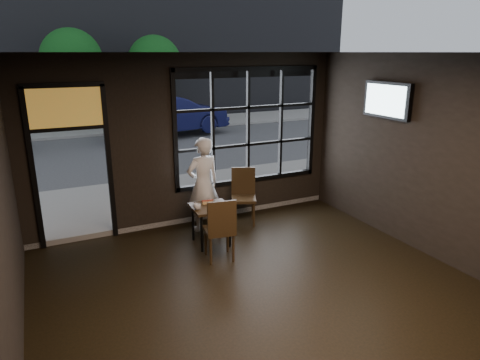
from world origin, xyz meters
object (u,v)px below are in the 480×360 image
chair_near (219,228)px  navy_car (169,115)px  cafe_table (211,225)px  man (203,184)px

chair_near → navy_car: size_ratio=0.23×
chair_near → navy_car: 10.68m
cafe_table → man: size_ratio=0.39×
cafe_table → navy_car: 10.11m
man → navy_car: size_ratio=0.38×
man → chair_near: bearing=73.1°
man → navy_car: bearing=-110.2°
cafe_table → navy_car: size_ratio=0.15×
navy_car → cafe_table: bearing=155.9°
navy_car → man: bearing=155.7°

